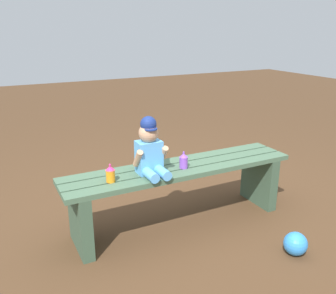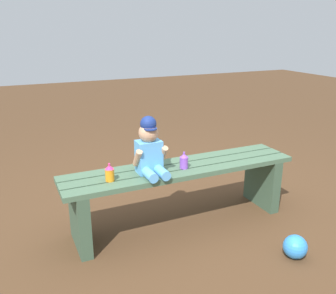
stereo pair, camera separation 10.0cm
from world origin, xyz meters
name	(u,v)px [view 2 (the right image)]	position (x,y,z in m)	size (l,w,h in m)	color
ground_plane	(180,223)	(0.00, 0.00, 0.00)	(16.00, 16.00, 0.00)	#4C331E
park_bench	(181,184)	(0.00, 0.00, 0.33)	(1.76, 0.37, 0.47)	#47664C
child_figure	(150,149)	(-0.26, -0.03, 0.65)	(0.23, 0.27, 0.40)	#59A5E5
sippy_cup_left	(110,173)	(-0.55, -0.05, 0.53)	(0.06, 0.06, 0.12)	orange
sippy_cup_right	(185,160)	(0.00, -0.05, 0.53)	(0.06, 0.06, 0.12)	#8C4CCC
toy_ball	(295,247)	(0.49, -0.71, 0.08)	(0.16, 0.16, 0.16)	#338CE5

